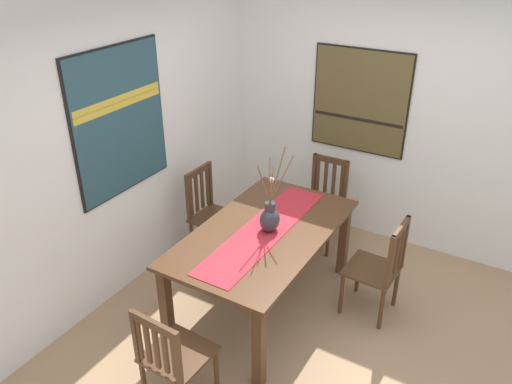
{
  "coord_description": "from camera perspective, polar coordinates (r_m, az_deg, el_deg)",
  "views": [
    {
      "loc": [
        -2.97,
        -1.21,
        3.04
      ],
      "look_at": [
        0.24,
        0.68,
        1.07
      ],
      "focal_mm": 35.57,
      "sensor_mm": 36.0,
      "label": 1
    }
  ],
  "objects": [
    {
      "name": "chair_0",
      "position": [
        3.63,
        -9.41,
        -17.71
      ],
      "size": [
        0.44,
        0.44,
        0.87
      ],
      "color": "#4C301C",
      "rests_on": "ground_plane"
    },
    {
      "name": "chair_2",
      "position": [
        5.11,
        -5.12,
        -2.26
      ],
      "size": [
        0.43,
        0.43,
        0.94
      ],
      "color": "#4C301C",
      "rests_on": "ground_plane"
    },
    {
      "name": "chair_3",
      "position": [
        4.45,
        13.64,
        -8.26
      ],
      "size": [
        0.44,
        0.44,
        0.93
      ],
      "color": "#4C301C",
      "rests_on": "ground_plane"
    },
    {
      "name": "painting_on_back_wall",
      "position": [
        4.4,
        -15.08,
        7.7
      ],
      "size": [
        1.03,
        0.05,
        1.25
      ],
      "color": "black"
    },
    {
      "name": "table_runner",
      "position": [
        4.23,
        0.87,
        -4.33
      ],
      "size": [
        1.62,
        0.36,
        0.01
      ],
      "primitive_type": "cube",
      "color": "#B7232D",
      "rests_on": "dining_table"
    },
    {
      "name": "chair_1",
      "position": [
        5.33,
        7.57,
        -1.06
      ],
      "size": [
        0.42,
        0.42,
        0.93
      ],
      "color": "#4C301C",
      "rests_on": "ground_plane"
    },
    {
      "name": "dining_table",
      "position": [
        4.29,
        0.86,
        -5.59
      ],
      "size": [
        1.76,
        1.01,
        0.78
      ],
      "color": "#51331E",
      "rests_on": "ground_plane"
    },
    {
      "name": "ground_plane",
      "position": [
        4.43,
        6.23,
        -15.89
      ],
      "size": [
        6.4,
        6.4,
        0.03
      ],
      "primitive_type": "cube",
      "color": "#A37F5B"
    },
    {
      "name": "wall_back",
      "position": [
        4.59,
        -14.43,
        5.44
      ],
      "size": [
        6.4,
        0.12,
        2.7
      ],
      "primitive_type": "cube",
      "color": "silver",
      "rests_on": "ground_plane"
    },
    {
      "name": "painting_on_side_wall",
      "position": [
        5.26,
        11.61,
        9.96
      ],
      "size": [
        0.05,
        0.99,
        1.06
      ],
      "color": "black"
    },
    {
      "name": "centerpiece_vase",
      "position": [
        4.17,
        1.57,
        -2.84
      ],
      "size": [
        0.29,
        0.24,
        0.75
      ],
      "color": "#333338",
      "rests_on": "dining_table"
    },
    {
      "name": "wall_side",
      "position": [
        5.26,
        15.69,
        8.14
      ],
      "size": [
        0.12,
        6.4,
        2.7
      ],
      "primitive_type": "cube",
      "color": "silver",
      "rests_on": "ground_plane"
    }
  ]
}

